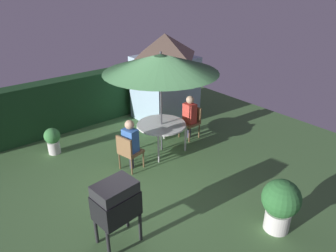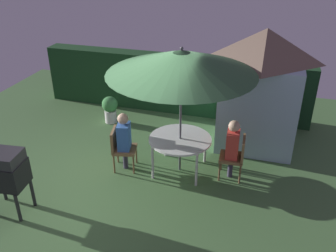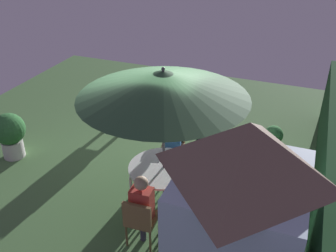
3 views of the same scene
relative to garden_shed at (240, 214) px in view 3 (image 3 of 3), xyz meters
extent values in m
plane|color=#47703D|center=(-2.31, -2.29, -1.37)|extent=(11.00, 11.00, 0.00)
cube|color=#193D1E|center=(-2.31, 1.21, -0.59)|extent=(7.21, 0.51, 1.55)
cube|color=#9EBCD1|center=(0.00, 0.00, -0.37)|extent=(1.66, 1.53, 1.99)
pyramid|color=brown|center=(0.00, 0.00, 0.97)|extent=(1.76, 1.62, 0.69)
cylinder|color=white|center=(-1.40, -1.60, -0.64)|extent=(1.26, 1.26, 0.04)
cylinder|color=beige|center=(-1.84, -2.04, -1.01)|extent=(0.05, 0.05, 0.71)
cylinder|color=beige|center=(-0.96, -2.04, -1.01)|extent=(0.05, 0.05, 0.71)
cylinder|color=beige|center=(-1.84, -1.16, -1.01)|extent=(0.05, 0.05, 0.71)
cylinder|color=beige|center=(-0.96, -1.16, -1.01)|extent=(0.05, 0.05, 0.71)
cylinder|color=#4C4C51|center=(-1.40, -1.60, -0.09)|extent=(0.04, 0.04, 2.55)
cone|color=#2D5633|center=(-1.40, -1.60, 0.96)|extent=(2.78, 2.78, 0.44)
sphere|color=#4C4C51|center=(-1.40, -1.60, 1.21)|extent=(0.06, 0.06, 0.06)
cube|color=black|center=(-3.95, -3.64, -0.59)|extent=(0.75, 0.57, 0.45)
cube|color=#2B2B2E|center=(-3.95, -3.64, -0.27)|extent=(0.71, 0.54, 0.20)
cylinder|color=#262628|center=(-4.26, -3.85, -1.09)|extent=(0.06, 0.06, 0.55)
cylinder|color=#262628|center=(-3.64, -3.85, -1.09)|extent=(0.06, 0.06, 0.55)
cylinder|color=#262628|center=(-4.26, -3.43, -1.09)|extent=(0.06, 0.06, 0.55)
cylinder|color=#262628|center=(-3.64, -3.43, -1.09)|extent=(0.06, 0.06, 0.55)
cube|color=olive|center=(-0.36, -1.55, -0.92)|extent=(0.48, 0.48, 0.06)
cube|color=olive|center=(-0.15, -1.53, -0.69)|extent=(0.07, 0.46, 0.45)
cylinder|color=brown|center=(-0.15, -1.73, -1.14)|extent=(0.04, 0.04, 0.45)
cylinder|color=brown|center=(-0.17, -1.34, -1.14)|extent=(0.04, 0.04, 0.45)
cylinder|color=brown|center=(-0.55, -1.75, -1.14)|extent=(0.04, 0.04, 0.45)
cylinder|color=brown|center=(-0.57, -1.36, -1.14)|extent=(0.04, 0.04, 0.45)
cube|color=olive|center=(-2.50, -1.84, -0.92)|extent=(0.55, 0.55, 0.06)
cube|color=olive|center=(-2.71, -1.89, -0.69)|extent=(0.15, 0.46, 0.45)
cylinder|color=brown|center=(-2.74, -1.69, -1.14)|extent=(0.04, 0.04, 0.45)
cylinder|color=brown|center=(-2.66, -2.08, -1.14)|extent=(0.04, 0.04, 0.45)
cylinder|color=brown|center=(-2.35, -1.60, -1.14)|extent=(0.04, 0.04, 0.45)
cylinder|color=brown|center=(-2.27, -1.99, -1.14)|extent=(0.04, 0.04, 0.45)
cylinder|color=silver|center=(-3.67, 0.03, -1.20)|extent=(0.30, 0.30, 0.33)
sphere|color=#3D8442|center=(-3.67, 0.03, -0.86)|extent=(0.41, 0.41, 0.41)
cylinder|color=silver|center=(-1.58, -5.19, -1.17)|extent=(0.45, 0.45, 0.39)
sphere|color=#2D6B33|center=(-1.58, -5.19, -0.68)|extent=(0.68, 0.68, 0.68)
cube|color=#CC3D33|center=(-0.36, -1.55, -0.61)|extent=(0.26, 0.35, 0.55)
sphere|color=tan|center=(-0.36, -1.55, -0.22)|extent=(0.22, 0.22, 0.22)
cylinder|color=#383347|center=(-0.36, -1.55, -1.13)|extent=(0.10, 0.10, 0.48)
cube|color=#3866B2|center=(-2.50, -1.84, -0.61)|extent=(0.31, 0.38, 0.55)
sphere|color=tan|center=(-2.50, -1.84, -0.22)|extent=(0.22, 0.22, 0.22)
cylinder|color=#383347|center=(-2.50, -1.84, -1.13)|extent=(0.10, 0.10, 0.48)
camera|label=1|loc=(-5.85, -7.31, 2.79)|focal=33.36mm
camera|label=2|loc=(0.13, -7.77, 3.01)|focal=39.21mm
camera|label=3|loc=(3.75, 0.49, 3.32)|focal=41.04mm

